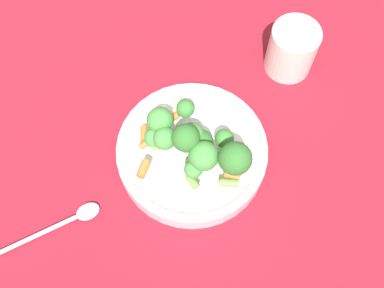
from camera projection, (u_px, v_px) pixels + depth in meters
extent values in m
plane|color=maroon|center=(192.00, 157.00, 0.71)|extent=(3.00, 3.00, 0.00)
cylinder|color=white|center=(192.00, 153.00, 0.70)|extent=(0.23, 0.23, 0.03)
torus|color=white|center=(192.00, 148.00, 0.68)|extent=(0.23, 0.23, 0.01)
cylinder|color=#8CB766|center=(201.00, 149.00, 0.67)|extent=(0.01, 0.01, 0.02)
sphere|color=#33722D|center=(201.00, 142.00, 0.64)|extent=(0.04, 0.04, 0.04)
cylinder|color=#8CB766|center=(186.00, 146.00, 0.64)|extent=(0.01, 0.01, 0.02)
sphere|color=#33722D|center=(186.00, 138.00, 0.62)|extent=(0.04, 0.04, 0.04)
cylinder|color=#8CB766|center=(155.00, 144.00, 0.67)|extent=(0.01, 0.01, 0.02)
sphere|color=#479342|center=(154.00, 138.00, 0.65)|extent=(0.03, 0.03, 0.03)
cylinder|color=#8CB766|center=(188.00, 113.00, 0.68)|extent=(0.01, 0.01, 0.01)
sphere|color=#3D8438|center=(188.00, 108.00, 0.67)|extent=(0.03, 0.03, 0.03)
cylinder|color=#8CB766|center=(161.00, 128.00, 0.67)|extent=(0.01, 0.01, 0.01)
sphere|color=#479342|center=(160.00, 120.00, 0.64)|extent=(0.04, 0.04, 0.04)
cylinder|color=#8CB766|center=(233.00, 167.00, 0.63)|extent=(0.02, 0.02, 0.02)
sphere|color=#33722D|center=(235.00, 158.00, 0.60)|extent=(0.05, 0.05, 0.05)
cylinder|color=#8CB766|center=(203.00, 164.00, 0.64)|extent=(0.02, 0.02, 0.02)
sphere|color=#479342|center=(204.00, 156.00, 0.62)|extent=(0.04, 0.04, 0.04)
cylinder|color=#8CB766|center=(196.00, 144.00, 0.66)|extent=(0.01, 0.01, 0.01)
sphere|color=#479342|center=(196.00, 137.00, 0.64)|extent=(0.04, 0.04, 0.04)
cylinder|color=#8CB766|center=(235.00, 167.00, 0.64)|extent=(0.01, 0.01, 0.01)
sphere|color=#3D8438|center=(237.00, 161.00, 0.62)|extent=(0.04, 0.04, 0.04)
cylinder|color=#8CB766|center=(193.00, 174.00, 0.64)|extent=(0.01, 0.01, 0.01)
sphere|color=#479342|center=(193.00, 169.00, 0.63)|extent=(0.03, 0.03, 0.03)
cylinder|color=#8CB766|center=(166.00, 147.00, 0.65)|extent=(0.01, 0.01, 0.02)
sphere|color=#479342|center=(165.00, 141.00, 0.63)|extent=(0.03, 0.03, 0.03)
cylinder|color=#8CB766|center=(224.00, 144.00, 0.67)|extent=(0.01, 0.01, 0.01)
sphere|color=#3D8438|center=(224.00, 138.00, 0.65)|extent=(0.03, 0.03, 0.03)
cylinder|color=beige|center=(223.00, 163.00, 0.65)|extent=(0.03, 0.02, 0.01)
cylinder|color=orange|center=(143.00, 169.00, 0.64)|extent=(0.02, 0.03, 0.01)
cylinder|color=orange|center=(144.00, 134.00, 0.68)|extent=(0.01, 0.02, 0.01)
cylinder|color=orange|center=(169.00, 119.00, 0.67)|extent=(0.03, 0.02, 0.01)
cylinder|color=#729E4C|center=(229.00, 183.00, 0.64)|extent=(0.03, 0.02, 0.01)
cylinder|color=orange|center=(233.00, 175.00, 0.65)|extent=(0.03, 0.02, 0.01)
cylinder|color=orange|center=(240.00, 153.00, 0.66)|extent=(0.02, 0.02, 0.01)
cylinder|color=#729E4C|center=(192.00, 181.00, 0.64)|extent=(0.02, 0.03, 0.01)
cylinder|color=#729E4C|center=(159.00, 149.00, 0.65)|extent=(0.02, 0.01, 0.01)
cylinder|color=beige|center=(228.00, 145.00, 0.66)|extent=(0.03, 0.02, 0.01)
cylinder|color=#729E4C|center=(215.00, 156.00, 0.65)|extent=(0.03, 0.03, 0.01)
cylinder|color=beige|center=(177.00, 106.00, 0.69)|extent=(0.02, 0.03, 0.01)
cylinder|color=orange|center=(228.00, 142.00, 0.66)|extent=(0.02, 0.03, 0.01)
cylinder|color=orange|center=(148.00, 142.00, 0.67)|extent=(0.03, 0.02, 0.01)
cylinder|color=#729E4C|center=(223.00, 160.00, 0.66)|extent=(0.02, 0.02, 0.01)
cylinder|color=silver|center=(292.00, 50.00, 0.75)|extent=(0.08, 0.08, 0.09)
torus|color=silver|center=(297.00, 33.00, 0.71)|extent=(0.08, 0.08, 0.01)
cylinder|color=silver|center=(34.00, 236.00, 0.66)|extent=(0.13, 0.04, 0.01)
ellipsoid|color=silver|center=(88.00, 211.00, 0.67)|extent=(0.04, 0.03, 0.01)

